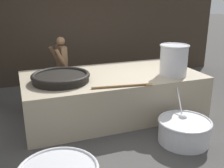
% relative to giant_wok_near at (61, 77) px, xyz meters
% --- Properties ---
extents(ground_plane, '(60.00, 60.00, 0.00)m').
position_rel_giant_wok_near_xyz_m(ground_plane, '(1.08, 0.13, -0.94)').
color(ground_plane, '#474442').
extents(back_wall, '(9.08, 0.24, 3.55)m').
position_rel_giant_wok_near_xyz_m(back_wall, '(1.08, 2.84, 0.83)').
color(back_wall, '#382D23').
rests_on(back_wall, ground_plane).
extents(hearth_platform, '(3.62, 1.88, 0.85)m').
position_rel_giant_wok_near_xyz_m(hearth_platform, '(1.08, 0.13, -0.51)').
color(hearth_platform, tan).
rests_on(hearth_platform, ground_plane).
extents(giant_wok_near, '(1.10, 1.10, 0.16)m').
position_rel_giant_wok_near_xyz_m(giant_wok_near, '(0.00, 0.00, 0.00)').
color(giant_wok_near, black).
rests_on(giant_wok_near, hearth_platform).
extents(stock_pot, '(0.59, 0.59, 0.63)m').
position_rel_giant_wok_near_xyz_m(stock_pot, '(2.22, -0.37, 0.24)').
color(stock_pot, silver).
rests_on(stock_pot, hearth_platform).
extents(stirring_paddle, '(1.10, 0.23, 0.04)m').
position_rel_giant_wok_near_xyz_m(stirring_paddle, '(1.01, -0.71, -0.07)').
color(stirring_paddle, brown).
rests_on(stirring_paddle, hearth_platform).
extents(cook, '(0.39, 0.57, 1.48)m').
position_rel_giant_wok_near_xyz_m(cook, '(0.29, 1.54, -0.14)').
color(cook, brown).
rests_on(cook, ground_plane).
extents(prep_bowl_vegetables, '(0.90, 1.13, 0.77)m').
position_rel_giant_wok_near_xyz_m(prep_bowl_vegetables, '(1.80, -1.45, -0.72)').
color(prep_bowl_vegetables, silver).
rests_on(prep_bowl_vegetables, ground_plane).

